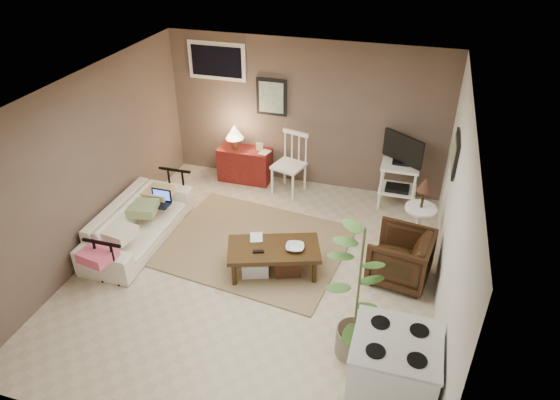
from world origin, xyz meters
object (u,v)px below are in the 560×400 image
(red_console, at_px, (244,161))
(armchair, at_px, (401,255))
(stove, at_px, (391,379))
(potted_plant, at_px, (358,290))
(coffee_table, at_px, (273,258))
(side_table, at_px, (421,206))
(tv_stand, at_px, (400,170))
(sofa, at_px, (138,217))
(spindle_chair, at_px, (289,166))

(red_console, distance_m, armchair, 3.33)
(red_console, height_order, stove, red_console)
(stove, bearing_deg, potted_plant, 123.53)
(coffee_table, xyz_separation_m, side_table, (1.72, 1.06, 0.45))
(coffee_table, height_order, tv_stand, tv_stand)
(coffee_table, height_order, red_console, red_console)
(coffee_table, distance_m, stove, 2.34)
(side_table, xyz_separation_m, potted_plant, (-0.52, -2.08, 0.19))
(armchair, relative_size, potted_plant, 0.44)
(tv_stand, height_order, stove, tv_stand)
(tv_stand, distance_m, stove, 3.80)
(coffee_table, xyz_separation_m, tv_stand, (1.36, 2.13, 0.39))
(tv_stand, bearing_deg, sofa, -149.95)
(potted_plant, xyz_separation_m, stove, (0.43, -0.65, -0.39))
(side_table, xyz_separation_m, armchair, (-0.17, -0.70, -0.32))
(side_table, bearing_deg, armchair, -103.70)
(potted_plant, bearing_deg, side_table, 75.81)
(armchair, xyz_separation_m, stove, (0.07, -2.02, 0.12))
(red_console, distance_m, stove, 4.81)
(coffee_table, xyz_separation_m, spindle_chair, (-0.37, 2.08, 0.23))
(red_console, distance_m, tv_stand, 2.58)
(side_table, bearing_deg, spindle_chair, 154.08)
(sofa, xyz_separation_m, stove, (3.65, -1.83, 0.11))
(coffee_table, distance_m, armchair, 1.60)
(tv_stand, relative_size, armchair, 1.63)
(spindle_chair, bearing_deg, red_console, 169.74)
(red_console, relative_size, tv_stand, 0.84)
(spindle_chair, height_order, armchair, spindle_chair)
(side_table, distance_m, potted_plant, 2.15)
(spindle_chair, bearing_deg, side_table, -25.92)
(potted_plant, bearing_deg, spindle_chair, 116.83)
(sofa, height_order, spindle_chair, spindle_chair)
(red_console, xyz_separation_m, armchair, (2.75, -1.87, 0.02))
(sofa, relative_size, spindle_chair, 1.95)
(coffee_table, relative_size, spindle_chair, 1.28)
(red_console, relative_size, spindle_chair, 1.00)
(spindle_chair, xyz_separation_m, potted_plant, (1.56, -3.09, 0.41))
(sofa, height_order, armchair, sofa)
(spindle_chair, bearing_deg, sofa, -131.02)
(sofa, relative_size, armchair, 2.67)
(side_table, bearing_deg, stove, -92.04)
(coffee_table, distance_m, potted_plant, 1.69)
(sofa, relative_size, potted_plant, 1.18)
(armchair, bearing_deg, red_console, -115.33)
(spindle_chair, height_order, side_table, side_table)
(red_console, height_order, spindle_chair, red_console)
(sofa, xyz_separation_m, armchair, (3.57, 0.19, -0.02))
(coffee_table, height_order, potted_plant, potted_plant)
(red_console, bearing_deg, side_table, -21.74)
(potted_plant, height_order, stove, potted_plant)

